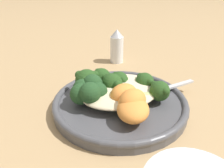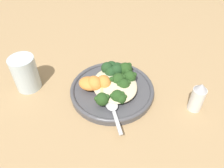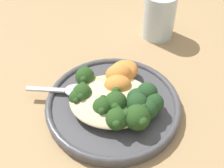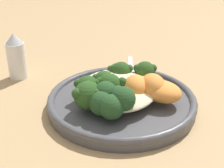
# 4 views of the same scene
# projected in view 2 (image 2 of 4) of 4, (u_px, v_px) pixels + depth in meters

# --- Properties ---
(ground_plane) EXTENTS (4.00, 4.00, 0.00)m
(ground_plane) POSITION_uv_depth(u_px,v_px,m) (114.00, 97.00, 0.62)
(ground_plane) COLOR tan
(plate) EXTENTS (0.24, 0.24, 0.02)m
(plate) POSITION_uv_depth(u_px,v_px,m) (114.00, 90.00, 0.62)
(plate) COLOR #4C4C51
(plate) RESTS_ON ground_plane
(quinoa_mound) EXTENTS (0.14, 0.12, 0.02)m
(quinoa_mound) POSITION_uv_depth(u_px,v_px,m) (115.00, 85.00, 0.61)
(quinoa_mound) COLOR beige
(quinoa_mound) RESTS_ON plate
(broccoli_stalk_0) EXTENTS (0.10, 0.05, 0.03)m
(broccoli_stalk_0) POSITION_uv_depth(u_px,v_px,m) (102.00, 95.00, 0.57)
(broccoli_stalk_0) COLOR #ADC675
(broccoli_stalk_0) RESTS_ON plate
(broccoli_stalk_1) EXTENTS (0.12, 0.05, 0.03)m
(broccoli_stalk_1) POSITION_uv_depth(u_px,v_px,m) (114.00, 93.00, 0.58)
(broccoli_stalk_1) COLOR #ADC675
(broccoli_stalk_1) RESTS_ON plate
(broccoli_stalk_2) EXTENTS (0.11, 0.06, 0.03)m
(broccoli_stalk_2) POSITION_uv_depth(u_px,v_px,m) (115.00, 93.00, 0.58)
(broccoli_stalk_2) COLOR #ADC675
(broccoli_stalk_2) RESTS_ON plate
(broccoli_stalk_3) EXTENTS (0.08, 0.09, 0.03)m
(broccoli_stalk_3) POSITION_uv_depth(u_px,v_px,m) (118.00, 85.00, 0.60)
(broccoli_stalk_3) COLOR #ADC675
(broccoli_stalk_3) RESTS_ON plate
(broccoli_stalk_4) EXTENTS (0.05, 0.09, 0.04)m
(broccoli_stalk_4) POSITION_uv_depth(u_px,v_px,m) (116.00, 80.00, 0.61)
(broccoli_stalk_4) COLOR #ADC675
(broccoli_stalk_4) RESTS_ON plate
(broccoli_stalk_5) EXTENTS (0.05, 0.13, 0.04)m
(broccoli_stalk_5) POSITION_uv_depth(u_px,v_px,m) (122.00, 78.00, 0.62)
(broccoli_stalk_5) COLOR #ADC675
(broccoli_stalk_5) RESTS_ON plate
(broccoli_stalk_6) EXTENTS (0.05, 0.11, 0.04)m
(broccoli_stalk_6) POSITION_uv_depth(u_px,v_px,m) (123.00, 71.00, 0.64)
(broccoli_stalk_6) COLOR #ADC675
(broccoli_stalk_6) RESTS_ON plate
(sweet_potato_chunk_0) EXTENTS (0.05, 0.04, 0.04)m
(sweet_potato_chunk_0) POSITION_uv_depth(u_px,v_px,m) (104.00, 82.00, 0.60)
(sweet_potato_chunk_0) COLOR orange
(sweet_potato_chunk_0) RESTS_ON plate
(sweet_potato_chunk_1) EXTENTS (0.06, 0.05, 0.04)m
(sweet_potato_chunk_1) POSITION_uv_depth(u_px,v_px,m) (95.00, 83.00, 0.60)
(sweet_potato_chunk_1) COLOR orange
(sweet_potato_chunk_1) RESTS_ON plate
(sweet_potato_chunk_2) EXTENTS (0.07, 0.08, 0.03)m
(sweet_potato_chunk_2) POSITION_uv_depth(u_px,v_px,m) (89.00, 84.00, 0.60)
(sweet_potato_chunk_2) COLOR orange
(sweet_potato_chunk_2) RESTS_ON plate
(kale_tuft) EXTENTS (0.06, 0.06, 0.04)m
(kale_tuft) POSITION_uv_depth(u_px,v_px,m) (113.00, 69.00, 0.64)
(kale_tuft) COLOR #234723
(kale_tuft) RESTS_ON plate
(spoon) EXTENTS (0.12, 0.03, 0.01)m
(spoon) POSITION_uv_depth(u_px,v_px,m) (113.00, 107.00, 0.55)
(spoon) COLOR silver
(spoon) RESTS_ON plate
(water_glass) EXTENTS (0.07, 0.07, 0.10)m
(water_glass) POSITION_uv_depth(u_px,v_px,m) (25.00, 73.00, 0.61)
(water_glass) COLOR silver
(water_glass) RESTS_ON ground_plane
(salt_shaker) EXTENTS (0.03, 0.03, 0.09)m
(salt_shaker) POSITION_uv_depth(u_px,v_px,m) (198.00, 97.00, 0.56)
(salt_shaker) COLOR white
(salt_shaker) RESTS_ON ground_plane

